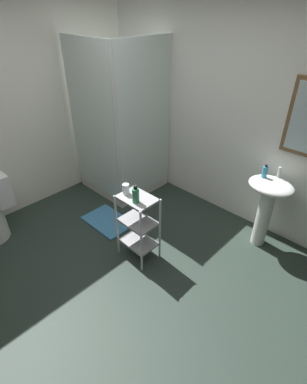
# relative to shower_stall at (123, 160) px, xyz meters

# --- Properties ---
(ground_plane) EXTENTS (4.20, 4.20, 0.02)m
(ground_plane) POSITION_rel_shower_stall_xyz_m (1.20, -1.23, -0.47)
(ground_plane) COLOR #27342D
(wall_back) EXTENTS (4.20, 0.14, 2.50)m
(wall_back) POSITION_rel_shower_stall_xyz_m (1.21, 0.62, 0.79)
(wall_back) COLOR white
(wall_back) RESTS_ON ground_plane
(shower_stall) EXTENTS (0.92, 0.92, 2.00)m
(shower_stall) POSITION_rel_shower_stall_xyz_m (0.00, 0.00, 0.00)
(shower_stall) COLOR white
(shower_stall) RESTS_ON ground_plane
(pedestal_sink) EXTENTS (0.46, 0.37, 0.81)m
(pedestal_sink) POSITION_rel_shower_stall_xyz_m (1.95, 0.29, 0.12)
(pedestal_sink) COLOR white
(pedestal_sink) RESTS_ON ground_plane
(sink_faucet) EXTENTS (0.03, 0.03, 0.10)m
(sink_faucet) POSITION_rel_shower_stall_xyz_m (1.95, 0.41, 0.40)
(sink_faucet) COLOR silver
(sink_faucet) RESTS_ON pedestal_sink
(storage_cart) EXTENTS (0.38, 0.28, 0.74)m
(storage_cart) POSITION_rel_shower_stall_xyz_m (1.13, -0.78, -0.03)
(storage_cart) COLOR silver
(storage_cart) RESTS_ON ground_plane
(hand_soap_bottle) EXTENTS (0.05, 0.05, 0.14)m
(hand_soap_bottle) POSITION_rel_shower_stall_xyz_m (1.85, 0.29, 0.41)
(hand_soap_bottle) COLOR #389ED1
(hand_soap_bottle) RESTS_ON pedestal_sink
(body_wash_bottle_green) EXTENTS (0.06, 0.06, 0.18)m
(body_wash_bottle_green) POSITION_rel_shower_stall_xyz_m (1.18, -0.84, 0.35)
(body_wash_bottle_green) COLOR #358A58
(body_wash_bottle_green) RESTS_ON storage_cart
(rinse_cup) EXTENTS (0.07, 0.07, 0.11)m
(rinse_cup) POSITION_rel_shower_stall_xyz_m (1.00, -0.81, 0.33)
(rinse_cup) COLOR silver
(rinse_cup) RESTS_ON storage_cart
(bath_mat) EXTENTS (0.60, 0.40, 0.02)m
(bath_mat) POSITION_rel_shower_stall_xyz_m (0.44, -0.66, -0.45)
(bath_mat) COLOR teal
(bath_mat) RESTS_ON ground_plane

